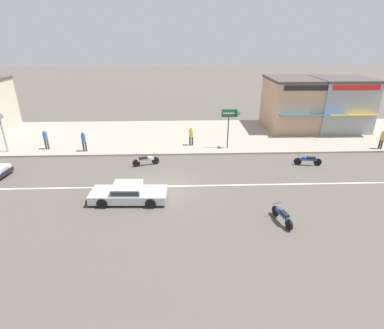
{
  "coord_description": "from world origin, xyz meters",
  "views": [
    {
      "loc": [
        1.17,
        -17.03,
        8.91
      ],
      "look_at": [
        1.85,
        1.59,
        0.8
      ],
      "focal_mm": 28.0,
      "sensor_mm": 36.0,
      "label": 1
    }
  ],
  "objects_px": {
    "sedan_silver_2": "(128,193)",
    "shopfront_far_kios": "(301,103)",
    "pedestrian_far_end": "(84,140)",
    "pedestrian_mid_kerb": "(382,138)",
    "motorcycle_1": "(308,160)",
    "arrow_signboard": "(236,115)",
    "pedestrian_by_shop": "(191,135)",
    "motorcycle_2": "(282,215)",
    "pedestrian_near_clock": "(46,138)",
    "street_clock": "(0,122)",
    "shopfront_corner_warung": "(339,104)",
    "motorcycle_0": "(146,160)"
  },
  "relations": [
    {
      "from": "sedan_silver_2",
      "to": "shopfront_far_kios",
      "type": "relative_size",
      "value": 0.65
    },
    {
      "from": "pedestrian_far_end",
      "to": "shopfront_far_kios",
      "type": "relative_size",
      "value": 0.24
    },
    {
      "from": "pedestrian_mid_kerb",
      "to": "motorcycle_1",
      "type": "bearing_deg",
      "value": -158.55
    },
    {
      "from": "arrow_signboard",
      "to": "pedestrian_far_end",
      "type": "xyz_separation_m",
      "value": [
        -12.26,
        -0.33,
        -1.83
      ]
    },
    {
      "from": "pedestrian_by_shop",
      "to": "pedestrian_mid_kerb",
      "type": "bearing_deg",
      "value": -5.25
    },
    {
      "from": "arrow_signboard",
      "to": "pedestrian_by_shop",
      "type": "bearing_deg",
      "value": 167.28
    },
    {
      "from": "sedan_silver_2",
      "to": "motorcycle_1",
      "type": "height_order",
      "value": "sedan_silver_2"
    },
    {
      "from": "pedestrian_by_shop",
      "to": "shopfront_far_kios",
      "type": "height_order",
      "value": "shopfront_far_kios"
    },
    {
      "from": "shopfront_far_kios",
      "to": "motorcycle_2",
      "type": "bearing_deg",
      "value": -112.69
    },
    {
      "from": "motorcycle_1",
      "to": "shopfront_far_kios",
      "type": "height_order",
      "value": "shopfront_far_kios"
    },
    {
      "from": "pedestrian_near_clock",
      "to": "pedestrian_by_shop",
      "type": "height_order",
      "value": "pedestrian_near_clock"
    },
    {
      "from": "motorcycle_2",
      "to": "pedestrian_near_clock",
      "type": "height_order",
      "value": "pedestrian_near_clock"
    },
    {
      "from": "street_clock",
      "to": "shopfront_far_kios",
      "type": "bearing_deg",
      "value": 13.12
    },
    {
      "from": "pedestrian_far_end",
      "to": "shopfront_corner_warung",
      "type": "relative_size",
      "value": 0.3
    },
    {
      "from": "motorcycle_2",
      "to": "arrow_signboard",
      "type": "bearing_deg",
      "value": 93.82
    },
    {
      "from": "sedan_silver_2",
      "to": "pedestrian_far_end",
      "type": "distance_m",
      "value": 9.23
    },
    {
      "from": "shopfront_corner_warung",
      "to": "pedestrian_mid_kerb",
      "type": "bearing_deg",
      "value": -81.52
    },
    {
      "from": "pedestrian_near_clock",
      "to": "shopfront_corner_warung",
      "type": "bearing_deg",
      "value": 10.77
    },
    {
      "from": "motorcycle_2",
      "to": "pedestrian_near_clock",
      "type": "distance_m",
      "value": 19.61
    },
    {
      "from": "pedestrian_near_clock",
      "to": "shopfront_far_kios",
      "type": "distance_m",
      "value": 23.92
    },
    {
      "from": "motorcycle_2",
      "to": "motorcycle_1",
      "type": "bearing_deg",
      "value": 59.79
    },
    {
      "from": "motorcycle_0",
      "to": "motorcycle_2",
      "type": "distance_m",
      "value": 10.84
    },
    {
      "from": "sedan_silver_2",
      "to": "pedestrian_near_clock",
      "type": "relative_size",
      "value": 2.69
    },
    {
      "from": "motorcycle_2",
      "to": "shopfront_corner_warung",
      "type": "relative_size",
      "value": 0.33
    },
    {
      "from": "motorcycle_2",
      "to": "pedestrian_mid_kerb",
      "type": "bearing_deg",
      "value": 41.24
    },
    {
      "from": "street_clock",
      "to": "pedestrian_far_end",
      "type": "relative_size",
      "value": 2.0
    },
    {
      "from": "arrow_signboard",
      "to": "pedestrian_mid_kerb",
      "type": "relative_size",
      "value": 2.09
    },
    {
      "from": "pedestrian_far_end",
      "to": "pedestrian_mid_kerb",
      "type": "bearing_deg",
      "value": -0.72
    },
    {
      "from": "street_clock",
      "to": "pedestrian_mid_kerb",
      "type": "relative_size",
      "value": 2.09
    },
    {
      "from": "pedestrian_mid_kerb",
      "to": "motorcycle_0",
      "type": "bearing_deg",
      "value": -172.77
    },
    {
      "from": "motorcycle_0",
      "to": "pedestrian_far_end",
      "type": "height_order",
      "value": "pedestrian_far_end"
    },
    {
      "from": "motorcycle_0",
      "to": "shopfront_corner_warung",
      "type": "relative_size",
      "value": 0.35
    },
    {
      "from": "street_clock",
      "to": "pedestrian_by_shop",
      "type": "xyz_separation_m",
      "value": [
        14.99,
        0.98,
        -1.55
      ]
    },
    {
      "from": "motorcycle_1",
      "to": "street_clock",
      "type": "bearing_deg",
      "value": 171.94
    },
    {
      "from": "motorcycle_0",
      "to": "pedestrian_far_end",
      "type": "distance_m",
      "value": 5.96
    },
    {
      "from": "shopfront_corner_warung",
      "to": "pedestrian_by_shop",
      "type": "bearing_deg",
      "value": -162.82
    },
    {
      "from": "street_clock",
      "to": "pedestrian_far_end",
      "type": "bearing_deg",
      "value": -1.44
    },
    {
      "from": "motorcycle_1",
      "to": "pedestrian_far_end",
      "type": "distance_m",
      "value": 17.45
    },
    {
      "from": "sedan_silver_2",
      "to": "arrow_signboard",
      "type": "bearing_deg",
      "value": 47.58
    },
    {
      "from": "sedan_silver_2",
      "to": "motorcycle_0",
      "type": "xyz_separation_m",
      "value": [
        0.5,
        5.15,
        -0.11
      ]
    },
    {
      "from": "arrow_signboard",
      "to": "motorcycle_0",
      "type": "bearing_deg",
      "value": -156.35
    },
    {
      "from": "street_clock",
      "to": "shopfront_far_kios",
      "type": "xyz_separation_m",
      "value": [
        26.2,
        6.11,
        -0.01
      ]
    },
    {
      "from": "pedestrian_by_shop",
      "to": "shopfront_corner_warung",
      "type": "bearing_deg",
      "value": 17.18
    },
    {
      "from": "shopfront_far_kios",
      "to": "pedestrian_mid_kerb",
      "type": "bearing_deg",
      "value": -55.61
    },
    {
      "from": "motorcycle_1",
      "to": "pedestrian_mid_kerb",
      "type": "distance_m",
      "value": 7.83
    },
    {
      "from": "street_clock",
      "to": "pedestrian_near_clock",
      "type": "bearing_deg",
      "value": 8.7
    },
    {
      "from": "arrow_signboard",
      "to": "pedestrian_near_clock",
      "type": "relative_size",
      "value": 1.98
    },
    {
      "from": "arrow_signboard",
      "to": "shopfront_corner_warung",
      "type": "bearing_deg",
      "value": 25.57
    },
    {
      "from": "motorcycle_2",
      "to": "pedestrian_near_clock",
      "type": "relative_size",
      "value": 1.09
    },
    {
      "from": "motorcycle_0",
      "to": "motorcycle_2",
      "type": "xyz_separation_m",
      "value": [
        7.73,
        -7.59,
        -0.0
      ]
    }
  ]
}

